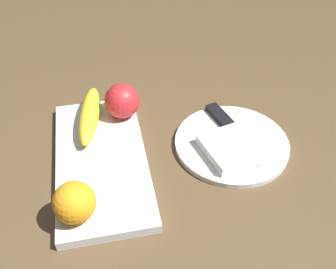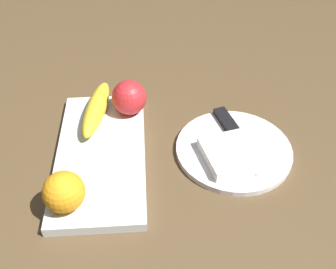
{
  "view_description": "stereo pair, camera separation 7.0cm",
  "coord_description": "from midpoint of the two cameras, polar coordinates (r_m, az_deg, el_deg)",
  "views": [
    {
      "loc": [
        0.5,
        0.03,
        0.52
      ],
      "look_at": [
        -0.0,
        0.13,
        0.05
      ],
      "focal_mm": 42.17,
      "sensor_mm": 36.0,
      "label": 1
    },
    {
      "loc": [
        0.51,
        0.1,
        0.52
      ],
      "look_at": [
        -0.0,
        0.13,
        0.05
      ],
      "focal_mm": 42.17,
      "sensor_mm": 36.0,
      "label": 2
    }
  ],
  "objects": [
    {
      "name": "ground_plane",
      "position": [
        0.73,
        -7.82,
        -3.56
      ],
      "size": [
        2.4,
        2.4,
        0.0
      ],
      "primitive_type": "plane",
      "color": "brown"
    },
    {
      "name": "fruit_tray",
      "position": [
        0.73,
        -6.9,
        -2.85
      ],
      "size": [
        0.33,
        0.16,
        0.02
      ],
      "primitive_type": "cube",
      "color": "silver",
      "rests_on": "ground_plane"
    },
    {
      "name": "apple",
      "position": [
        0.78,
        -3.07,
        5.26
      ],
      "size": [
        0.07,
        0.07,
        0.07
      ],
      "primitive_type": "sphere",
      "color": "red",
      "rests_on": "fruit_tray"
    },
    {
      "name": "banana",
      "position": [
        0.78,
        -8.12,
        3.62
      ],
      "size": [
        0.17,
        0.06,
        0.04
      ],
      "primitive_type": "ellipsoid",
      "rotation": [
        0.0,
        0.0,
        -0.17
      ],
      "color": "gold",
      "rests_on": "fruit_tray"
    },
    {
      "name": "orange_near_apple",
      "position": [
        0.62,
        -11.7,
        -8.29
      ],
      "size": [
        0.07,
        0.07,
        0.07
      ],
      "primitive_type": "sphere",
      "color": "orange",
      "rests_on": "fruit_tray"
    },
    {
      "name": "dinner_plate",
      "position": [
        0.75,
        12.07,
        -2.12
      ],
      "size": [
        0.21,
        0.21,
        0.01
      ],
      "primitive_type": "cylinder",
      "color": "white",
      "rests_on": "ground_plane"
    },
    {
      "name": "folded_napkin",
      "position": [
        0.72,
        12.72,
        -2.7
      ],
      "size": [
        0.12,
        0.14,
        0.02
      ],
      "primitive_type": "cube",
      "rotation": [
        0.0,
        0.0,
        0.23
      ],
      "color": "white",
      "rests_on": "dinner_plate"
    },
    {
      "name": "knife",
      "position": [
        0.78,
        11.73,
        0.7
      ],
      "size": [
        0.18,
        0.07,
        0.01
      ],
      "rotation": [
        0.0,
        0.0,
        0.27
      ],
      "color": "silver",
      "rests_on": "dinner_plate"
    }
  ]
}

